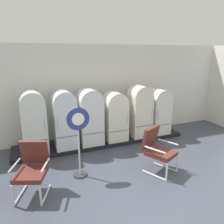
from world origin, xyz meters
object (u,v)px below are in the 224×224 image
object	(u,v)px
refrigerator_5	(159,110)
refrigerator_4	(140,110)
refrigerator_1	(65,118)
armchair_right	(157,148)
armchair_left	(32,167)
refrigerator_3	(115,115)
refrigerator_2	(90,115)
refrigerator_0	(34,120)
sign_stand	(79,142)

from	to	relation	value
refrigerator_5	refrigerator_4	bearing A→B (deg)	-178.45
refrigerator_1	armchair_right	world-z (taller)	refrigerator_1
armchair_left	armchair_right	bearing A→B (deg)	-4.10
refrigerator_1	refrigerator_3	size ratio (longest dim) A/B	1.10
refrigerator_2	refrigerator_3	xyz separation A→B (m)	(0.76, -0.03, -0.07)
refrigerator_0	refrigerator_3	xyz separation A→B (m)	(2.26, 0.01, -0.10)
armchair_left	refrigerator_4	bearing A→B (deg)	27.42
armchair_left	armchair_right	size ratio (longest dim) A/B	1.00
refrigerator_0	refrigerator_5	world-z (taller)	refrigerator_0
refrigerator_5	armchair_left	bearing A→B (deg)	-156.67
refrigerator_3	sign_stand	xyz separation A→B (m)	(-1.44, -1.42, -0.07)
refrigerator_4	armchair_right	size ratio (longest dim) A/B	1.54
refrigerator_1	sign_stand	size ratio (longest dim) A/B	1.01
refrigerator_4	refrigerator_5	bearing A→B (deg)	1.55
refrigerator_4	sign_stand	world-z (taller)	refrigerator_4
armchair_left	refrigerator_2	bearing A→B (deg)	46.03
refrigerator_3	refrigerator_1	bearing A→B (deg)	179.56
refrigerator_2	refrigerator_4	size ratio (longest dim) A/B	0.99
armchair_right	refrigerator_0	bearing A→B (deg)	143.25
refrigerator_4	armchair_left	distance (m)	3.66
refrigerator_1	armchair_right	xyz separation A→B (m)	(1.71, -1.88, -0.38)
refrigerator_3	armchair_right	xyz separation A→B (m)	(0.24, -1.87, -0.30)
refrigerator_4	refrigerator_0	bearing A→B (deg)	-179.97
refrigerator_3	refrigerator_5	bearing A→B (deg)	0.48
refrigerator_2	sign_stand	size ratio (longest dim) A/B	1.01
refrigerator_1	refrigerator_3	world-z (taller)	refrigerator_1
refrigerator_5	sign_stand	xyz separation A→B (m)	(-2.96, -1.43, -0.07)
refrigerator_1	armchair_right	distance (m)	2.57
refrigerator_1	refrigerator_4	distance (m)	2.29
sign_stand	refrigerator_1	bearing A→B (deg)	91.34
refrigerator_5	refrigerator_3	bearing A→B (deg)	-179.52
refrigerator_1	refrigerator_2	bearing A→B (deg)	1.19
refrigerator_0	refrigerator_3	bearing A→B (deg)	0.19
refrigerator_3	armchair_left	distance (m)	2.95
sign_stand	refrigerator_0	bearing A→B (deg)	120.13
refrigerator_0	refrigerator_1	bearing A→B (deg)	1.37
refrigerator_0	refrigerator_3	size ratio (longest dim) A/B	1.12
refrigerator_1	refrigerator_5	xyz separation A→B (m)	(2.99, 0.00, -0.09)
sign_stand	refrigerator_5	bearing A→B (deg)	25.81
refrigerator_3	refrigerator_4	bearing A→B (deg)	-0.42
refrigerator_1	armchair_left	distance (m)	1.97
refrigerator_2	armchair_left	size ratio (longest dim) A/B	1.53
refrigerator_4	refrigerator_5	distance (m)	0.70
refrigerator_1	armchair_left	bearing A→B (deg)	-118.96
armchair_right	armchair_left	bearing A→B (deg)	175.90
refrigerator_1	refrigerator_5	distance (m)	2.99
refrigerator_4	armchair_right	bearing A→B (deg)	-107.31
refrigerator_0	armchair_right	size ratio (longest dim) A/B	1.57
refrigerator_2	sign_stand	world-z (taller)	refrigerator_2
armchair_left	armchair_right	distance (m)	2.65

